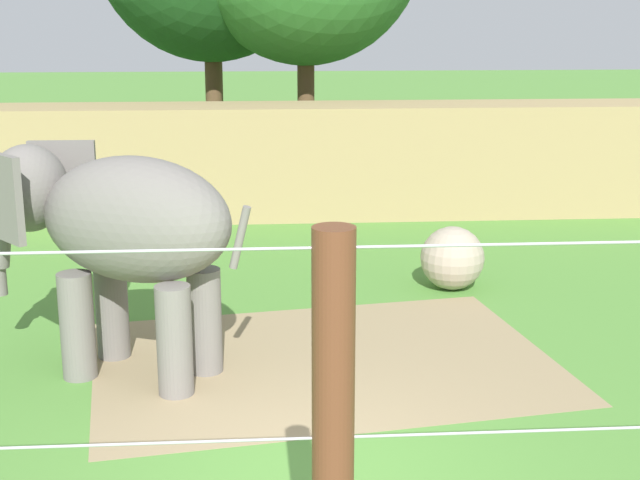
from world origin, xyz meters
TOP-DOWN VIEW (x-y plane):
  - ground_plane at (0.00, 0.00)m, footprint 120.00×120.00m
  - dirt_patch at (0.35, 2.85)m, footprint 6.49×5.09m
  - embankment_wall at (0.00, 11.54)m, footprint 36.00×1.80m
  - elephant at (-2.23, 2.71)m, footprint 3.54×2.52m
  - enrichment_ball at (2.68, 5.84)m, footprint 1.05×1.05m
  - cable_fence at (-0.01, -2.92)m, footprint 11.89×0.27m

SIDE VIEW (x-z plane):
  - ground_plane at x=0.00m, z-range 0.00..0.00m
  - dirt_patch at x=0.35m, z-range 0.00..0.01m
  - enrichment_ball at x=2.68m, z-range 0.00..1.05m
  - embankment_wall at x=0.00m, z-range 0.00..2.46m
  - cable_fence at x=-0.01m, z-range 0.00..3.22m
  - elephant at x=-2.23m, z-range 0.46..3.30m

